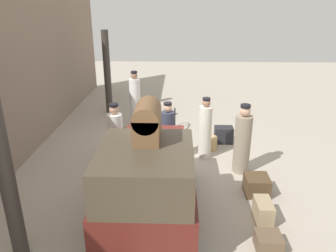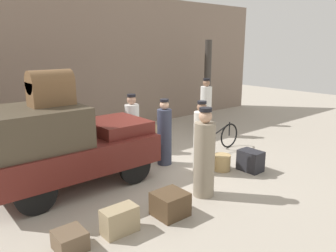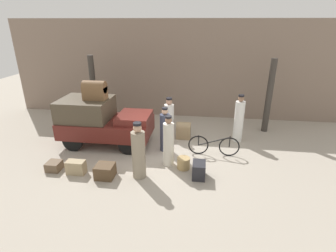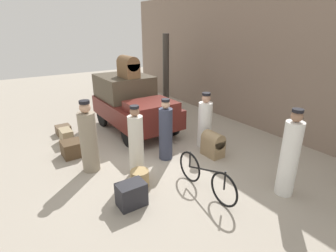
{
  "view_description": "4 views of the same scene",
  "coord_description": "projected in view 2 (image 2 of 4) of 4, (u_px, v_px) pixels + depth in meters",
  "views": [
    {
      "loc": [
        -7.75,
        -0.06,
        4.04
      ],
      "look_at": [
        0.2,
        0.2,
        0.95
      ],
      "focal_mm": 35.0,
      "sensor_mm": 36.0,
      "label": 1
    },
    {
      "loc": [
        -4.76,
        -5.75,
        2.88
      ],
      "look_at": [
        0.2,
        0.2,
        0.95
      ],
      "focal_mm": 35.0,
      "sensor_mm": 36.0,
      "label": 2
    },
    {
      "loc": [
        1.35,
        -8.26,
        4.39
      ],
      "look_at": [
        0.2,
        0.2,
        0.95
      ],
      "focal_mm": 28.0,
      "sensor_mm": 36.0,
      "label": 3
    },
    {
      "loc": [
        5.3,
        -3.23,
        3.29
      ],
      "look_at": [
        0.2,
        0.2,
        0.95
      ],
      "focal_mm": 28.0,
      "sensor_mm": 36.0,
      "label": 4
    }
  ],
  "objects": [
    {
      "name": "ground_plane",
      "position": [
        167.0,
        167.0,
        7.94
      ],
      "size": [
        30.0,
        30.0,
        0.0
      ],
      "primitive_type": "plane",
      "color": "#A89E8E"
    },
    {
      "name": "station_building_facade",
      "position": [
        85.0,
        65.0,
        10.43
      ],
      "size": [
        16.0,
        0.15,
        4.5
      ],
      "color": "gray",
      "rests_on": "ground"
    },
    {
      "name": "canopy_pillar_right",
      "position": [
        207.0,
        83.0,
        11.99
      ],
      "size": [
        0.25,
        0.25,
        3.05
      ],
      "color": "#38332D",
      "rests_on": "ground"
    },
    {
      "name": "truck",
      "position": [
        62.0,
        144.0,
        6.6
      ],
      "size": [
        3.33,
        1.72,
        1.74
      ],
      "color": "black",
      "rests_on": "ground"
    },
    {
      "name": "bicycle",
      "position": [
        217.0,
        139.0,
        9.02
      ],
      "size": [
        1.77,
        0.04,
        0.75
      ],
      "color": "black",
      "rests_on": "ground"
    },
    {
      "name": "wicker_basket",
      "position": [
        222.0,
        162.0,
        7.69
      ],
      "size": [
        0.41,
        0.41,
        0.37
      ],
      "color": "tan",
      "rests_on": "ground"
    },
    {
      "name": "porter_carrying_trunk",
      "position": [
        206.0,
        109.0,
        10.5
      ],
      "size": [
        0.36,
        0.36,
        1.85
      ],
      "color": "white",
      "rests_on": "ground"
    },
    {
      "name": "porter_lifting_near_truck",
      "position": [
        204.0,
        156.0,
        6.27
      ],
      "size": [
        0.4,
        0.4,
        1.75
      ],
      "color": "gray",
      "rests_on": "ground"
    },
    {
      "name": "porter_with_bicycle",
      "position": [
        132.0,
        126.0,
        8.97
      ],
      "size": [
        0.39,
        0.39,
        1.59
      ],
      "color": "white",
      "rests_on": "ground"
    },
    {
      "name": "conductor_in_dark_uniform",
      "position": [
        164.0,
        135.0,
        7.97
      ],
      "size": [
        0.35,
        0.35,
        1.63
      ],
      "color": "#33384C",
      "rests_on": "ground"
    },
    {
      "name": "porter_standing_middle",
      "position": [
        201.0,
        141.0,
        7.38
      ],
      "size": [
        0.34,
        0.34,
        1.68
      ],
      "color": "silver",
      "rests_on": "ground"
    },
    {
      "name": "trunk_umber_medium",
      "position": [
        250.0,
        161.0,
        7.65
      ],
      "size": [
        0.38,
        0.54,
        0.48
      ],
      "color": "#232328",
      "rests_on": "ground"
    },
    {
      "name": "trunk_wicker_pale",
      "position": [
        170.0,
        204.0,
        5.65
      ],
      "size": [
        0.54,
        0.52,
        0.41
      ],
      "color": "#4C3823",
      "rests_on": "ground"
    },
    {
      "name": "suitcase_tan_flat",
      "position": [
        70.0,
        240.0,
        4.71
      ],
      "size": [
        0.42,
        0.44,
        0.28
      ],
      "color": "brown",
      "rests_on": "ground"
    },
    {
      "name": "trunk_large_brown",
      "position": [
        155.0,
        136.0,
        9.27
      ],
      "size": [
        0.56,
        0.39,
        0.68
      ],
      "color": "#937A56",
      "rests_on": "ground"
    },
    {
      "name": "suitcase_small_leather",
      "position": [
        120.0,
        220.0,
        5.11
      ],
      "size": [
        0.56,
        0.31,
        0.43
      ],
      "color": "#9E8966",
      "rests_on": "ground"
    },
    {
      "name": "trunk_on_truck_roof",
      "position": [
        51.0,
        88.0,
        6.24
      ],
      "size": [
        0.81,
        0.45,
        0.68
      ],
      "color": "brown",
      "rests_on": "truck"
    }
  ]
}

